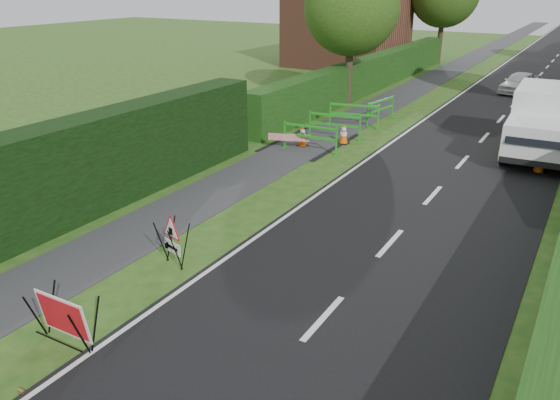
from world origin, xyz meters
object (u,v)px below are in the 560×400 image
at_px(triangle_sign, 171,236).
at_px(works_van, 542,121).
at_px(hatchback_car, 519,83).
at_px(red_rect_sign, 63,317).

xyz_separation_m(triangle_sign, works_van, (5.68, 12.56, 0.51)).
xyz_separation_m(works_van, hatchback_car, (-2.34, 11.50, -0.65)).
height_order(triangle_sign, works_van, works_van).
relative_size(red_rect_sign, hatchback_car, 0.35).
height_order(red_rect_sign, hatchback_car, hatchback_car).
distance_m(triangle_sign, hatchback_car, 24.29).
relative_size(triangle_sign, works_van, 0.20).
bearing_deg(hatchback_car, triangle_sign, -87.47).
distance_m(red_rect_sign, triangle_sign, 3.02).
relative_size(works_van, hatchback_car, 1.57).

